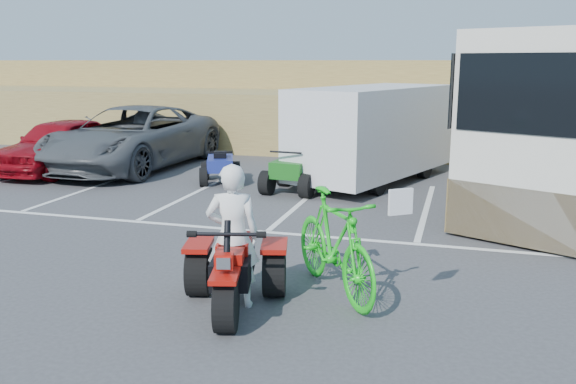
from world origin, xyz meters
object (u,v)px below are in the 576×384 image
(red_trike_atv, at_px, (233,310))
(green_dirt_bike, at_px, (334,243))
(quad_atv_green, at_px, (295,192))
(rider, at_px, (233,236))
(cargo_trailer, at_px, (373,131))
(quad_atv_blue, at_px, (221,183))
(red_car, at_px, (61,145))
(grey_pickup, at_px, (132,137))

(red_trike_atv, distance_m, green_dirt_bike, 1.59)
(green_dirt_bike, relative_size, quad_atv_green, 1.42)
(rider, distance_m, quad_atv_green, 7.05)
(red_trike_atv, bearing_deg, cargo_trailer, 72.53)
(rider, height_order, quad_atv_green, rider)
(green_dirt_bike, distance_m, quad_atv_green, 6.58)
(quad_atv_blue, bearing_deg, cargo_trailer, -3.51)
(rider, bearing_deg, green_dirt_bike, -160.91)
(green_dirt_bike, distance_m, quad_atv_blue, 8.04)
(red_trike_atv, distance_m, cargo_trailer, 8.91)
(red_trike_atv, relative_size, green_dirt_bike, 0.77)
(red_trike_atv, distance_m, red_car, 11.47)
(quad_atv_green, bearing_deg, red_car, 178.56)
(cargo_trailer, distance_m, quad_atv_green, 2.70)
(red_car, distance_m, quad_atv_blue, 5.05)
(cargo_trailer, height_order, quad_atv_blue, cargo_trailer)
(red_trike_atv, relative_size, rider, 0.97)
(red_trike_atv, bearing_deg, quad_atv_green, 84.61)
(grey_pickup, bearing_deg, cargo_trailer, 1.21)
(cargo_trailer, relative_size, quad_atv_blue, 4.11)
(quad_atv_blue, bearing_deg, red_car, 155.13)
(quad_atv_green, bearing_deg, cargo_trailer, 53.26)
(red_trike_atv, bearing_deg, red_car, 121.67)
(red_trike_atv, xyz_separation_m, red_car, (-8.26, 7.92, 0.76))
(red_car, relative_size, quad_atv_green, 2.70)
(red_car, xyz_separation_m, cargo_trailer, (8.71, 0.88, 0.56))
(grey_pickup, xyz_separation_m, quad_atv_blue, (3.30, -1.36, -0.90))
(red_trike_atv, height_order, cargo_trailer, cargo_trailer)
(grey_pickup, distance_m, quad_atv_green, 5.84)
(quad_atv_green, bearing_deg, green_dirt_bike, -64.46)
(grey_pickup, distance_m, red_car, 1.99)
(grey_pickup, xyz_separation_m, quad_atv_green, (5.44, -1.91, -0.90))
(red_trike_atv, xyz_separation_m, green_dirt_bike, (1.11, 0.91, 0.70))
(red_car, bearing_deg, quad_atv_green, -5.80)
(grey_pickup, height_order, red_car, grey_pickup)
(rider, bearing_deg, cargo_trailer, -107.77)
(red_car, xyz_separation_m, quad_atv_blue, (4.98, -0.31, -0.76))
(red_car, relative_size, quad_atv_blue, 3.25)
(red_trike_atv, bearing_deg, grey_pickup, 111.72)
(rider, bearing_deg, red_car, -57.93)
(rider, xyz_separation_m, green_dirt_bike, (1.15, 0.76, -0.22))
(red_car, height_order, quad_atv_blue, red_car)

